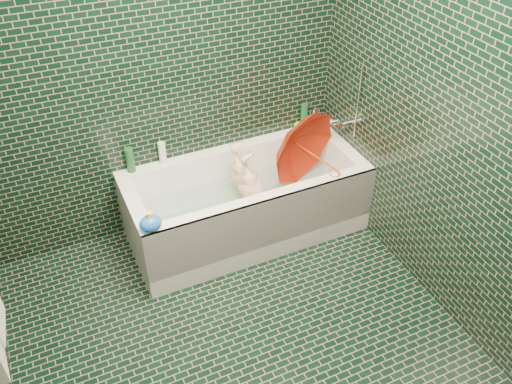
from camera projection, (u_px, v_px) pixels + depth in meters
name	position (u px, v px, depth m)	size (l,w,h in m)	color
floor	(247.00, 353.00, 3.25)	(2.80, 2.80, 0.00)	black
wall_back	(157.00, 69.00, 3.49)	(2.80, 2.80, 0.00)	black
wall_right	(465.00, 127.00, 2.92)	(2.80, 2.80, 0.00)	black
bathtub	(247.00, 209.00, 3.99)	(1.70, 0.75, 0.55)	white
bath_mat	(246.00, 214.00, 4.04)	(1.35, 0.47, 0.01)	green
water	(246.00, 199.00, 3.95)	(1.48, 0.53, 0.00)	silver
faucet	(348.00, 119.00, 3.93)	(0.18, 0.19, 0.55)	silver
child	(255.00, 198.00, 3.95)	(0.33, 0.22, 0.90)	#DDAC8A
umbrella	(314.00, 155.00, 3.87)	(0.58, 0.58, 0.51)	red
soap_bottle_a	(315.00, 129.00, 4.25)	(0.11, 0.11, 0.28)	white
soap_bottle_b	(320.00, 124.00, 4.30)	(0.08, 0.09, 0.19)	#4E1B68
soap_bottle_c	(311.00, 128.00, 4.25)	(0.12, 0.12, 0.16)	#154C22
bottle_right_tall	(304.00, 116.00, 4.19)	(0.06, 0.06, 0.21)	#154C22
bottle_right_pump	(315.00, 118.00, 4.20)	(0.05, 0.05, 0.18)	silver
bottle_left_tall	(130.00, 160.00, 3.74)	(0.06, 0.06, 0.18)	#154C22
bottle_left_short	(162.00, 153.00, 3.83)	(0.05, 0.05, 0.17)	white
rubber_duck	(300.00, 125.00, 4.21)	(0.12, 0.09, 0.10)	yellow
bath_toy	(151.00, 223.00, 3.27)	(0.16, 0.15, 0.14)	blue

